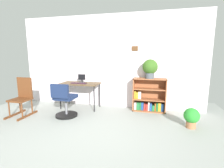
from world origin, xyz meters
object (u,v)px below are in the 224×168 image
at_px(monitor, 82,79).
at_px(rocking_chair, 22,97).
at_px(desk, 80,85).
at_px(office_chair, 65,102).
at_px(bookshelf_low, 149,97).
at_px(keyboard, 79,83).
at_px(potted_plant_floor, 191,117).
at_px(potted_plant_on_shelf, 150,68).

relative_size(monitor, rocking_chair, 0.26).
height_order(desk, office_chair, office_chair).
relative_size(desk, rocking_chair, 1.15).
bearing_deg(bookshelf_low, rocking_chair, -160.55).
bearing_deg(keyboard, desk, 92.03).
bearing_deg(potted_plant_floor, office_chair, -178.57).
relative_size(office_chair, bookshelf_low, 0.94).
distance_m(monitor, office_chair, 0.91).
bearing_deg(office_chair, desk, 84.98).
distance_m(desk, monitor, 0.18).
bearing_deg(potted_plant_on_shelf, office_chair, -155.00).
height_order(rocking_chair, potted_plant_floor, rocking_chair).
xyz_separation_m(office_chair, rocking_chair, (-1.07, -0.11, 0.10)).
relative_size(rocking_chair, potted_plant_floor, 2.25).
distance_m(monitor, bookshelf_low, 1.87).
distance_m(rocking_chair, potted_plant_floor, 3.86).
relative_size(keyboard, bookshelf_low, 0.49).
bearing_deg(rocking_chair, office_chair, 5.74).
height_order(office_chair, potted_plant_on_shelf, potted_plant_on_shelf).
bearing_deg(potted_plant_on_shelf, potted_plant_floor, -43.86).
relative_size(desk, office_chair, 1.28).
xyz_separation_m(keyboard, rocking_chair, (-1.14, -0.74, -0.25)).
xyz_separation_m(office_chair, bookshelf_low, (1.91, 0.94, 0.02)).
xyz_separation_m(desk, keyboard, (0.00, -0.09, 0.07)).
bearing_deg(bookshelf_low, potted_plant_floor, -45.34).
relative_size(monitor, potted_plant_on_shelf, 0.49).
relative_size(desk, potted_plant_on_shelf, 2.18).
height_order(desk, potted_plant_on_shelf, potted_plant_on_shelf).
height_order(office_chair, bookshelf_low, bookshelf_low).
distance_m(desk, potted_plant_on_shelf, 1.92).
distance_m(desk, potted_plant_floor, 2.82).
bearing_deg(monitor, bookshelf_low, 5.25).
bearing_deg(keyboard, monitor, 77.00).
xyz_separation_m(monitor, bookshelf_low, (1.81, 0.17, -0.44)).
relative_size(potted_plant_on_shelf, potted_plant_floor, 1.19).
height_order(office_chair, rocking_chair, rocking_chair).
distance_m(bookshelf_low, potted_plant_on_shelf, 0.77).
distance_m(office_chair, bookshelf_low, 2.13).
height_order(desk, potted_plant_floor, desk).
bearing_deg(potted_plant_on_shelf, rocking_chair, -161.49).
xyz_separation_m(desk, monitor, (0.04, 0.05, 0.17)).
distance_m(monitor, potted_plant_on_shelf, 1.85).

